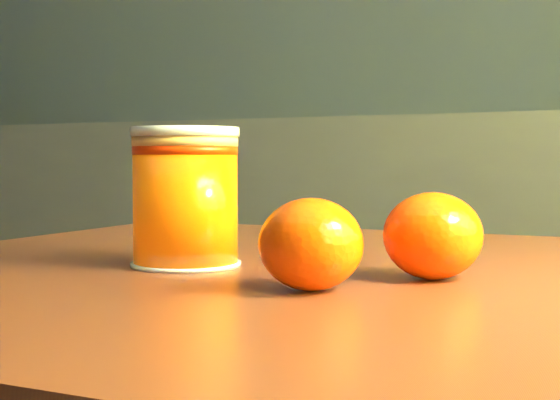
% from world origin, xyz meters
% --- Properties ---
extents(kitchen_counter, '(3.15, 0.60, 0.90)m').
position_xyz_m(kitchen_counter, '(0.00, 1.45, 0.45)').
color(kitchen_counter, '#434246').
rests_on(kitchen_counter, ground).
extents(juice_glass, '(0.09, 0.09, 0.11)m').
position_xyz_m(juice_glass, '(0.74, 0.00, 0.77)').
color(juice_glass, '#F95C04').
rests_on(juice_glass, table).
extents(orange_front, '(0.07, 0.07, 0.06)m').
position_xyz_m(orange_front, '(0.88, -0.06, 0.75)').
color(orange_front, '#FF4905').
rests_on(orange_front, table).
extents(orange_back, '(0.08, 0.08, 0.06)m').
position_xyz_m(orange_back, '(0.94, 0.02, 0.75)').
color(orange_back, '#FF4905').
rests_on(orange_back, table).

